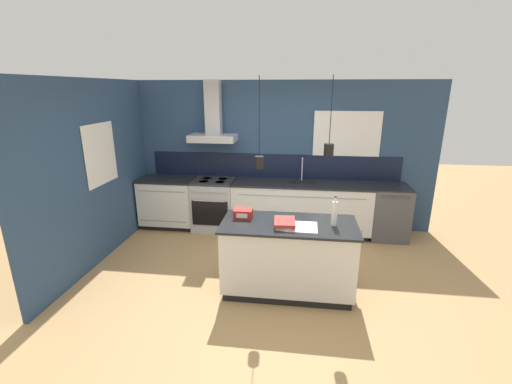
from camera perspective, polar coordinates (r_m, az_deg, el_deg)
The scene contains 12 objects.
ground_plane at distance 4.72m, azimuth 0.62°, elevation -14.57°, with size 16.00×16.00×0.00m, color tan.
wall_back at distance 6.12m, azimuth 2.29°, elevation 6.48°, with size 5.60×2.24×2.60m.
wall_left at distance 5.64m, azimuth -23.79°, elevation 3.61°, with size 0.08×3.80×2.60m.
counter_run_left at distance 6.47m, azimuth -14.28°, elevation -1.64°, with size 0.98×0.64×0.91m.
counter_run_sink at distance 6.03m, azimuth 7.44°, elevation -2.61°, with size 2.38×0.64×1.32m.
oven_range at distance 6.21m, azimuth -6.98°, elevation -2.07°, with size 0.73×0.66×0.91m.
dishwasher at distance 6.22m, azimuth 21.24°, elevation -3.11°, with size 0.60×0.65×0.91m.
kitchen_island at distance 4.33m, azimuth 5.35°, elevation -10.71°, with size 1.63×0.78×0.91m.
bottle_on_island at distance 4.11m, azimuth 12.94°, elevation -3.44°, with size 0.07×0.07×0.36m.
book_stack at distance 4.04m, azimuth 4.84°, elevation -5.15°, with size 0.26×0.34×0.07m.
red_supply_box at distance 4.29m, azimuth -2.16°, elevation -3.56°, with size 0.23×0.19×0.11m.
paper_pile at distance 4.05m, azimuth 7.57°, elevation -5.76°, with size 0.38×0.35×0.01m.
Camera 1 is at (0.47, -3.99, 2.47)m, focal length 24.00 mm.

